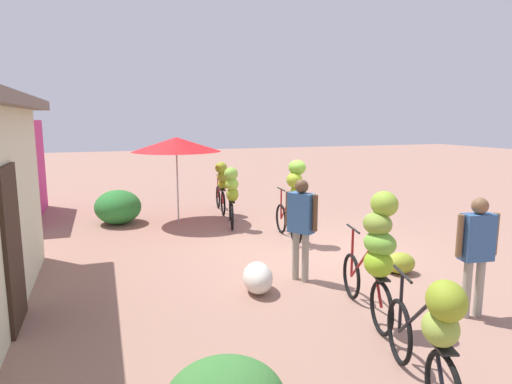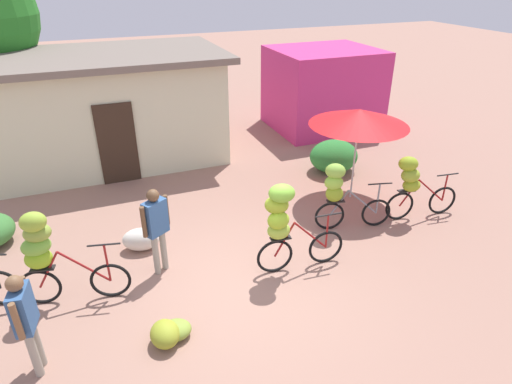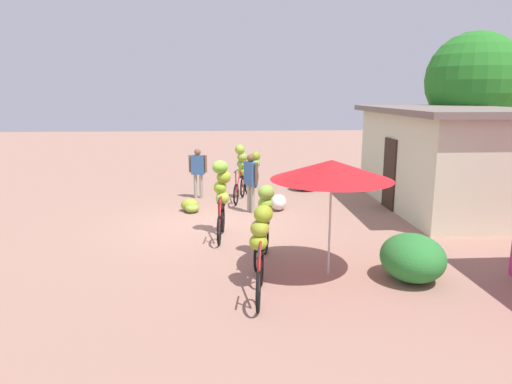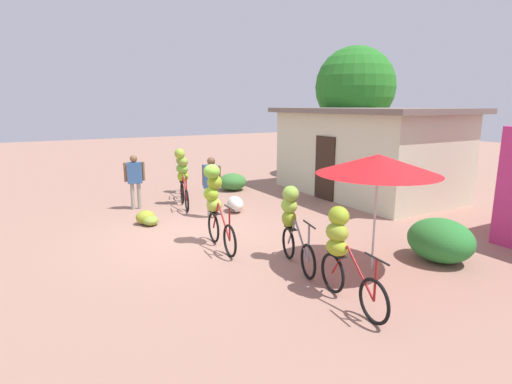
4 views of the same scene
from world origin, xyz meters
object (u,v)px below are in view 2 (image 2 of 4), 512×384
Objects in this scene: bicycle_center_loaded at (284,221)px; banana_pile_on_ground at (169,332)px; shop_pink at (323,89)px; produce_sack at (141,239)px; person_vendor at (156,223)px; bicycle_by_shop at (340,191)px; market_umbrella at (359,117)px; bicycle_near_pile at (46,251)px; person_bystander at (25,316)px; bicycle_rightmost at (414,183)px; building_low at (109,107)px.

bicycle_center_loaded is 2.72× the size of banana_pile_on_ground.
shop_pink reaches higher than banana_pile_on_ground.
produce_sack is 0.43× the size of person_vendor.
person_vendor is at bearing 83.15° from banana_pile_on_ground.
bicycle_by_shop is 2.25× the size of produce_sack.
market_umbrella is 6.57m from bicycle_near_pile.
person_vendor reaches higher than person_bystander.
bicycle_near_pile reaches higher than person_vendor.
person_bystander is (-1.69, -2.35, 0.74)m from produce_sack.
shop_pink reaches higher than person_bystander.
shop_pink is 10.12m from banana_pile_on_ground.
person_bystander is at bearing -98.91° from bicycle_near_pile.
bicycle_center_loaded is at bearing 10.92° from person_bystander.
market_umbrella reaches higher than bicycle_rightmost.
bicycle_center_loaded reaches higher than bicycle_near_pile.
person_bystander is at bearing -138.42° from shop_pink.
person_vendor reaches higher than bicycle_by_shop.
person_vendor is (-3.63, -0.07, 0.13)m from bicycle_by_shop.
bicycle_rightmost is 2.61× the size of banana_pile_on_ground.
person_vendor reaches higher than banana_pile_on_ground.
shop_pink is at bearing 64.14° from bicycle_by_shop.
building_low is 8.00m from bicycle_rightmost.
person_bystander is at bearing -168.83° from bicycle_rightmost.
bicycle_by_shop is (-2.81, -5.80, -0.40)m from shop_pink.
shop_pink is 4.57× the size of produce_sack.
bicycle_by_shop is 5.79m from person_bystander.
shop_pink is (6.67, 0.22, -0.19)m from building_low.
bicycle_center_loaded is at bearing -123.66° from shop_pink.
bicycle_by_shop is at bearing 2.86° from bicycle_near_pile.
market_umbrella is 1.38× the size of person_bystander.
person_bystander is at bearing -163.74° from bicycle_by_shop.
produce_sack is (-2.24, 1.59, -0.82)m from bicycle_center_loaded.
market_umbrella is at bearing 22.41° from person_bystander.
bicycle_center_loaded reaches higher than bicycle_rightmost.
bicycle_by_shop is at bearing 27.93° from bicycle_center_loaded.
person_bystander is at bearing -141.07° from person_vendor.
bicycle_near_pile is 0.98× the size of bicycle_center_loaded.
banana_pile_on_ground is at bearing -4.38° from person_bystander.
bicycle_near_pile is at bearing -179.46° from bicycle_rightmost.
bicycle_near_pile is (-1.48, -5.85, -0.46)m from building_low.
shop_pink reaches higher than bicycle_rightmost.
bicycle_near_pile is 1.02× the size of bicycle_rightmost.
bicycle_rightmost is at bearing 15.83° from banana_pile_on_ground.
shop_pink reaches higher than bicycle_near_pile.
bicycle_rightmost is 7.32m from person_bystander.
bicycle_rightmost is at bearing 0.54° from bicycle_near_pile.
shop_pink is at bearing 42.32° from person_vendor.
bicycle_rightmost is at bearing -9.63° from produce_sack.
bicycle_by_shop is at bearing -115.86° from shop_pink.
person_bystander is at bearing -157.59° from market_umbrella.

